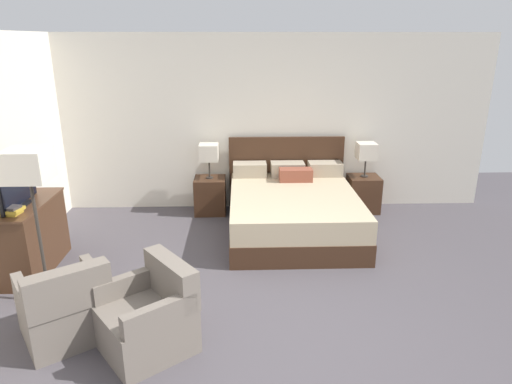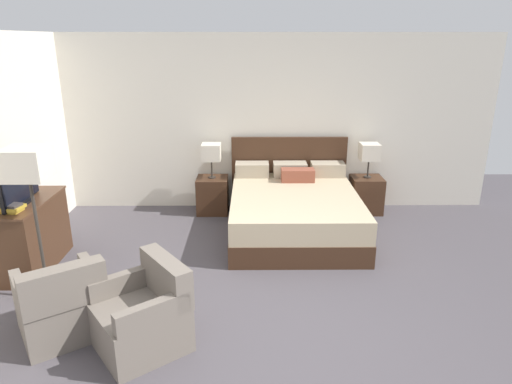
% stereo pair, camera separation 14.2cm
% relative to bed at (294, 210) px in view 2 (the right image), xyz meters
% --- Properties ---
extents(ground_plane, '(10.34, 10.34, 0.00)m').
position_rel_bed_xyz_m(ground_plane, '(-0.45, -2.42, -0.32)').
color(ground_plane, '#4C474C').
extents(wall_back, '(7.03, 0.06, 2.61)m').
position_rel_bed_xyz_m(wall_back, '(-0.45, 1.06, 0.99)').
color(wall_back, silver).
rests_on(wall_back, ground).
extents(bed, '(1.75, 2.10, 1.12)m').
position_rel_bed_xyz_m(bed, '(0.00, 0.00, 0.00)').
color(bed, '#422819').
rests_on(bed, ground).
extents(nightstand_left, '(0.46, 0.43, 0.55)m').
position_rel_bed_xyz_m(nightstand_left, '(-1.17, 0.75, -0.04)').
color(nightstand_left, '#422819').
rests_on(nightstand_left, ground).
extents(nightstand_right, '(0.46, 0.43, 0.55)m').
position_rel_bed_xyz_m(nightstand_right, '(1.17, 0.75, -0.04)').
color(nightstand_right, '#422819').
rests_on(nightstand_right, ground).
extents(table_lamp_left, '(0.27, 0.27, 0.52)m').
position_rel_bed_xyz_m(table_lamp_left, '(-1.17, 0.75, 0.62)').
color(table_lamp_left, '#332D28').
rests_on(table_lamp_left, nightstand_left).
extents(table_lamp_right, '(0.27, 0.27, 0.52)m').
position_rel_bed_xyz_m(table_lamp_right, '(1.17, 0.75, 0.62)').
color(table_lamp_right, '#332D28').
rests_on(table_lamp_right, nightstand_right).
extents(dresser, '(0.49, 1.11, 0.81)m').
position_rel_bed_xyz_m(dresser, '(-3.10, -1.00, 0.10)').
color(dresser, '#422819').
rests_on(dresser, ground).
extents(tv, '(0.18, 0.78, 0.49)m').
position_rel_bed_xyz_m(tv, '(-3.10, -1.06, 0.73)').
color(tv, black).
rests_on(tv, dresser).
extents(book_red_cover, '(0.28, 0.19, 0.03)m').
position_rel_bed_xyz_m(book_red_cover, '(-3.11, -1.33, 0.51)').
color(book_red_cover, gold).
rests_on(book_red_cover, dresser).
extents(book_blue_cover, '(0.26, 0.22, 0.03)m').
position_rel_bed_xyz_m(book_blue_cover, '(-3.08, -1.33, 0.54)').
color(book_blue_cover, gold).
rests_on(book_blue_cover, book_red_cover).
extents(book_small_top, '(0.26, 0.19, 0.03)m').
position_rel_bed_xyz_m(book_small_top, '(-3.10, -1.33, 0.57)').
color(book_small_top, '#383333').
rests_on(book_small_top, book_blue_cover).
extents(armchair_by_window, '(0.95, 0.95, 0.76)m').
position_rel_bed_xyz_m(armchair_by_window, '(-2.25, -2.28, -0.03)').
color(armchair_by_window, '#70665B').
rests_on(armchair_by_window, ground).
extents(armchair_companion, '(0.96, 0.96, 0.76)m').
position_rel_bed_xyz_m(armchair_companion, '(-1.49, -2.44, -0.03)').
color(armchair_companion, '#70665B').
rests_on(armchair_companion, ground).
extents(floor_lamp, '(0.37, 0.37, 1.58)m').
position_rel_bed_xyz_m(floor_lamp, '(-2.65, -1.69, 1.03)').
color(floor_lamp, '#332D28').
rests_on(floor_lamp, ground).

